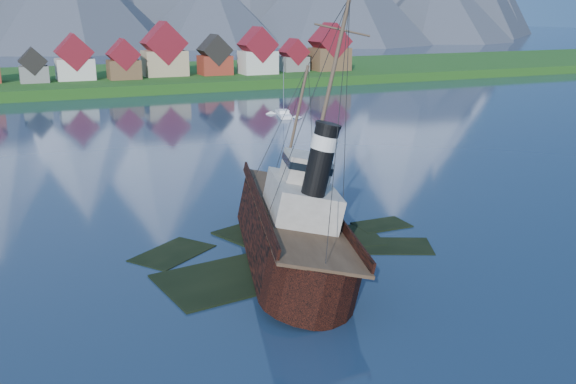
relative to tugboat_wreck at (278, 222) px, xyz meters
name	(u,v)px	position (x,y,z in m)	size (l,w,h in m)	color
ground	(278,260)	(-0.76, -1.71, -3.34)	(1400.00, 1400.00, 0.00)	#172840
shoal	(286,254)	(1.01, 0.44, -3.69)	(31.71, 21.24, 1.14)	black
shore_bank	(78,84)	(-0.76, 168.29, -3.34)	(600.00, 80.00, 3.20)	#194814
seawall	(93,98)	(-0.76, 130.29, -3.34)	(600.00, 2.50, 2.00)	#3F3D38
tugboat_wreck	(278,222)	(0.00, 0.00, 0.00)	(7.82, 33.70, 26.71)	black
sailboat_e	(284,115)	(35.16, 79.56, -3.08)	(5.10, 10.54, 11.87)	white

